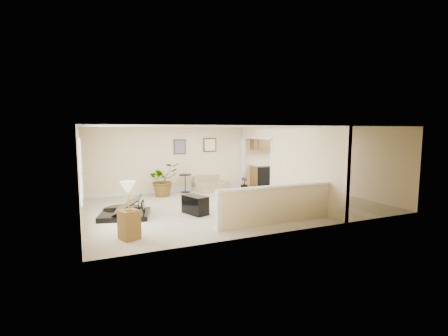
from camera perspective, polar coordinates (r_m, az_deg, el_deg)
name	(u,v)px	position (r m, az deg, el deg)	size (l,w,h in m)	color
floor	(235,205)	(10.51, 1.87, -6.51)	(9.00, 9.00, 0.00)	#C0B195
back_wall	(203,159)	(13.05, -3.77, 1.63)	(9.00, 0.04, 2.50)	beige
front_wall	(290,180)	(7.72, 11.51, -1.99)	(9.00, 0.04, 2.50)	beige
left_wall	(80,174)	(9.31, -23.99, -0.97)	(0.04, 6.00, 2.50)	beige
right_wall	(344,161)	(12.88, 20.30, 1.16)	(0.04, 6.00, 2.50)	beige
ceiling	(235,127)	(10.23, 1.92, 7.26)	(9.00, 6.00, 0.04)	silver
kitchen_vinyl	(313,197)	(12.17, 15.44, -4.90)	(2.70, 6.00, 0.01)	tan
interior_partition	(278,164)	(11.40, 9.54, 0.66)	(0.18, 5.99, 2.50)	beige
pony_half_wall	(276,204)	(8.47, 9.08, -6.22)	(3.42, 0.22, 1.00)	beige
left_window	(80,168)	(8.79, -23.97, -0.08)	(0.05, 2.15, 1.45)	white
wall_art_left	(180,147)	(12.70, -7.79, 3.70)	(0.48, 0.04, 0.58)	#3D2C16
wall_mirror	(210,145)	(13.09, -2.51, 4.06)	(0.55, 0.04, 0.55)	#3D2C16
kitchen_cabinets	(274,165)	(14.25, 8.77, 0.46)	(2.36, 0.65, 2.33)	brown
piano	(123,198)	(9.49, -17.38, -5.04)	(1.76, 1.77, 1.24)	black
piano_bench	(195,205)	(9.39, -5.09, -6.46)	(0.40, 0.79, 0.53)	black
loveseat	(211,183)	(12.98, -2.23, -2.64)	(1.56, 1.13, 0.78)	tan
accent_table	(185,181)	(12.56, -6.83, -2.27)	(0.49, 0.49, 0.71)	black
palm_plant	(163,180)	(12.03, -10.65, -2.05)	(1.35, 1.27, 1.21)	black
small_plant	(244,185)	(13.00, 3.55, -2.96)	(0.33, 0.33, 0.52)	black
lamp_stand	(129,215)	(7.48, -16.38, -7.91)	(0.49, 0.49, 1.29)	brown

